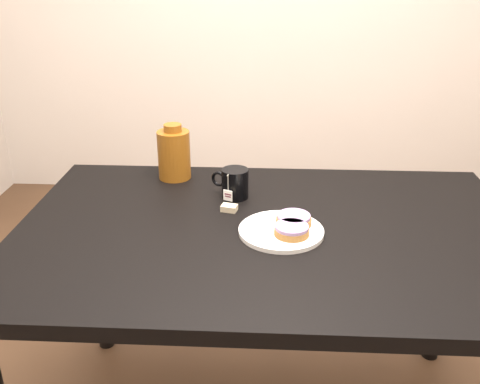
# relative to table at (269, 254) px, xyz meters

# --- Properties ---
(table) EXTENTS (1.40, 0.90, 0.75)m
(table) POSITION_rel_table_xyz_m (0.00, 0.00, 0.00)
(table) COLOR black
(table) RESTS_ON ground_plane
(plate) EXTENTS (0.23, 0.23, 0.02)m
(plate) POSITION_rel_table_xyz_m (0.03, -0.03, 0.09)
(plate) COLOR white
(plate) RESTS_ON table
(bagel_back) EXTENTS (0.11, 0.11, 0.03)m
(bagel_back) POSITION_rel_table_xyz_m (0.06, 0.00, 0.11)
(bagel_back) COLOR brown
(bagel_back) RESTS_ON plate
(bagel_front) EXTENTS (0.13, 0.13, 0.03)m
(bagel_front) POSITION_rel_table_xyz_m (0.06, -0.06, 0.11)
(bagel_front) COLOR brown
(bagel_front) RESTS_ON plate
(mug) EXTENTS (0.13, 0.11, 0.09)m
(mug) POSITION_rel_table_xyz_m (-0.11, 0.20, 0.13)
(mug) COLOR black
(mug) RESTS_ON table
(teabag_pouch) EXTENTS (0.05, 0.04, 0.02)m
(teabag_pouch) POSITION_rel_table_xyz_m (-0.12, 0.10, 0.09)
(teabag_pouch) COLOR #C6B793
(teabag_pouch) RESTS_ON table
(bagel_package) EXTENTS (0.11, 0.11, 0.18)m
(bagel_package) POSITION_rel_table_xyz_m (-0.32, 0.35, 0.17)
(bagel_package) COLOR #5B2E0C
(bagel_package) RESTS_ON table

